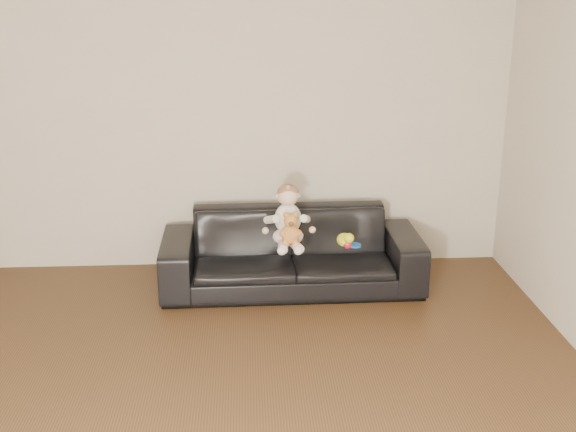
{
  "coord_description": "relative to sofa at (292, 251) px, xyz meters",
  "views": [
    {
      "loc": [
        0.43,
        -2.86,
        2.25
      ],
      "look_at": [
        0.72,
        2.16,
        0.6
      ],
      "focal_mm": 45.0,
      "sensor_mm": 36.0,
      "label": 1
    }
  ],
  "objects": [
    {
      "name": "toy_green",
      "position": [
        0.38,
        -0.16,
        0.14
      ],
      "size": [
        0.12,
        0.15,
        0.1
      ],
      "primitive_type": "ellipsoid",
      "rotation": [
        0.0,
        0.0,
        -0.02
      ],
      "color": "yellow",
      "rests_on": "sofa"
    },
    {
      "name": "toy_blue_disc",
      "position": [
        0.46,
        -0.17,
        0.1
      ],
      "size": [
        0.11,
        0.11,
        0.01
      ],
      "primitive_type": "cylinder",
      "rotation": [
        0.0,
        0.0,
        -0.15
      ],
      "color": "blue",
      "rests_on": "sofa"
    },
    {
      "name": "teddy_bear",
      "position": [
        -0.02,
        -0.25,
        0.26
      ],
      "size": [
        0.13,
        0.14,
        0.24
      ],
      "rotation": [
        0.0,
        0.0,
        0.01
      ],
      "color": "#C37937",
      "rests_on": "sofa"
    },
    {
      "name": "wall_back",
      "position": [
        -0.75,
        0.5,
        1.01
      ],
      "size": [
        5.0,
        0.0,
        5.0
      ],
      "primitive_type": "plane",
      "rotation": [
        1.57,
        0.0,
        0.0
      ],
      "color": "beige",
      "rests_on": "ground"
    },
    {
      "name": "sofa",
      "position": [
        0.0,
        0.0,
        0.0
      ],
      "size": [
        1.97,
        0.79,
        0.57
      ],
      "primitive_type": "imported",
      "rotation": [
        0.0,
        0.0,
        0.01
      ],
      "color": "black",
      "rests_on": "floor"
    },
    {
      "name": "baby",
      "position": [
        -0.03,
        -0.11,
        0.29
      ],
      "size": [
        0.32,
        0.39,
        0.46
      ],
      "rotation": [
        0.0,
        0.0,
        0.1
      ],
      "color": "#FED7DA",
      "rests_on": "sofa"
    },
    {
      "name": "toy_rattle",
      "position": [
        0.4,
        -0.21,
        0.12
      ],
      "size": [
        0.08,
        0.08,
        0.07
      ],
      "primitive_type": "sphere",
      "rotation": [
        0.0,
        0.0,
        -0.24
      ],
      "color": "red",
      "rests_on": "sofa"
    }
  ]
}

